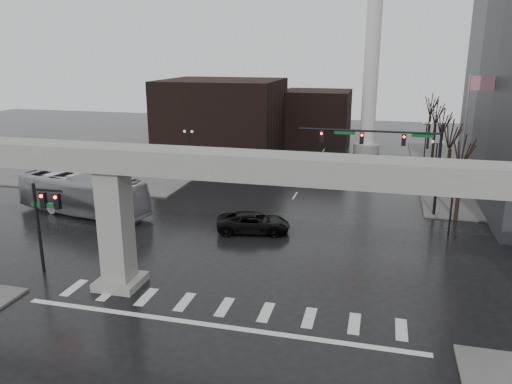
# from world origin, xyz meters

# --- Properties ---
(ground) EXTENTS (160.00, 160.00, 0.00)m
(ground) POSITION_xyz_m (0.00, 0.00, 0.00)
(ground) COLOR black
(ground) RESTS_ON ground
(sidewalk_nw) EXTENTS (28.00, 36.00, 0.15)m
(sidewalk_nw) POSITION_xyz_m (-26.00, 36.00, 0.07)
(sidewalk_nw) COLOR slate
(sidewalk_nw) RESTS_ON ground
(elevated_guideway) EXTENTS (48.00, 2.60, 8.70)m
(elevated_guideway) POSITION_xyz_m (1.26, 0.00, 6.88)
(elevated_guideway) COLOR #9A9691
(elevated_guideway) RESTS_ON ground
(building_far_left) EXTENTS (16.00, 14.00, 10.00)m
(building_far_left) POSITION_xyz_m (-14.00, 42.00, 5.00)
(building_far_left) COLOR black
(building_far_left) RESTS_ON ground
(building_far_mid) EXTENTS (10.00, 10.00, 8.00)m
(building_far_mid) POSITION_xyz_m (-2.00, 52.00, 4.00)
(building_far_mid) COLOR black
(building_far_mid) RESTS_ON ground
(smokestack) EXTENTS (3.60, 3.60, 30.00)m
(smokestack) POSITION_xyz_m (6.00, 46.00, 13.35)
(smokestack) COLOR silver
(smokestack) RESTS_ON ground
(signal_mast_arm) EXTENTS (12.12, 0.43, 8.00)m
(signal_mast_arm) POSITION_xyz_m (8.99, 18.80, 5.83)
(signal_mast_arm) COLOR black
(signal_mast_arm) RESTS_ON ground
(signal_left_pole) EXTENTS (2.30, 0.30, 6.00)m
(signal_left_pole) POSITION_xyz_m (-12.25, 0.50, 4.07)
(signal_left_pole) COLOR black
(signal_left_pole) RESTS_ON ground
(flagpole_assembly) EXTENTS (2.06, 0.12, 12.00)m
(flagpole_assembly) POSITION_xyz_m (15.29, 22.00, 7.53)
(flagpole_assembly) COLOR silver
(flagpole_assembly) RESTS_ON ground
(lamp_right_0) EXTENTS (1.22, 0.32, 5.11)m
(lamp_right_0) POSITION_xyz_m (13.50, 14.00, 3.47)
(lamp_right_0) COLOR black
(lamp_right_0) RESTS_ON ground
(lamp_right_1) EXTENTS (1.22, 0.32, 5.11)m
(lamp_right_1) POSITION_xyz_m (13.50, 28.00, 3.47)
(lamp_right_1) COLOR black
(lamp_right_1) RESTS_ON ground
(lamp_right_2) EXTENTS (1.22, 0.32, 5.11)m
(lamp_right_2) POSITION_xyz_m (13.50, 42.00, 3.47)
(lamp_right_2) COLOR black
(lamp_right_2) RESTS_ON ground
(lamp_left_0) EXTENTS (1.22, 0.32, 5.11)m
(lamp_left_0) POSITION_xyz_m (-13.50, 14.00, 3.47)
(lamp_left_0) COLOR black
(lamp_left_0) RESTS_ON ground
(lamp_left_1) EXTENTS (1.22, 0.32, 5.11)m
(lamp_left_1) POSITION_xyz_m (-13.50, 28.00, 3.47)
(lamp_left_1) COLOR black
(lamp_left_1) RESTS_ON ground
(lamp_left_2) EXTENTS (1.22, 0.32, 5.11)m
(lamp_left_2) POSITION_xyz_m (-13.50, 42.00, 3.47)
(lamp_left_2) COLOR black
(lamp_left_2) RESTS_ON ground
(tree_right_0) EXTENTS (1.09, 1.58, 7.50)m
(tree_right_0) POSITION_xyz_m (14.53, 18.02, 2.79)
(tree_right_0) COLOR black
(tree_right_0) RESTS_ON ground
(tree_right_1) EXTENTS (1.09, 1.61, 7.67)m
(tree_right_1) POSITION_xyz_m (14.53, 26.02, 2.85)
(tree_right_1) COLOR black
(tree_right_1) RESTS_ON ground
(tree_right_2) EXTENTS (1.10, 1.63, 7.85)m
(tree_right_2) POSITION_xyz_m (14.53, 34.02, 2.91)
(tree_right_2) COLOR black
(tree_right_2) RESTS_ON ground
(tree_right_3) EXTENTS (1.11, 1.66, 8.02)m
(tree_right_3) POSITION_xyz_m (14.53, 42.02, 2.98)
(tree_right_3) COLOR black
(tree_right_3) RESTS_ON ground
(tree_right_4) EXTENTS (1.12, 1.69, 8.19)m
(tree_right_4) POSITION_xyz_m (14.53, 50.02, 3.04)
(tree_right_4) COLOR black
(tree_right_4) RESTS_ON ground
(pickup_truck) EXTENTS (6.18, 3.78, 1.60)m
(pickup_truck) POSITION_xyz_m (-1.42, 11.01, 0.80)
(pickup_truck) COLOR black
(pickup_truck) RESTS_ON ground
(city_bus) EXTENTS (13.03, 5.54, 3.53)m
(city_bus) POSITION_xyz_m (-17.10, 11.89, 1.77)
(city_bus) COLOR #A5A5AA
(city_bus) RESTS_ON ground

